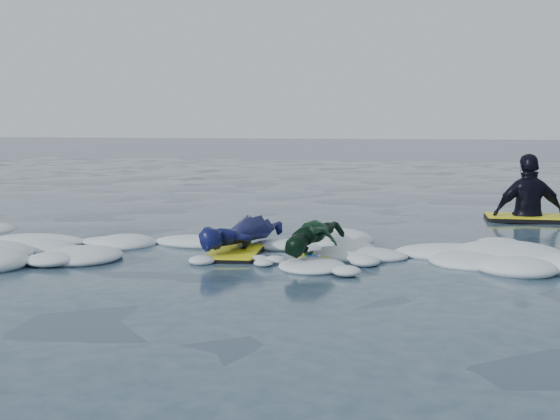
{
  "coord_description": "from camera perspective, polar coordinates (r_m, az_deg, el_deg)",
  "views": [
    {
      "loc": [
        1.71,
        -6.27,
        1.47
      ],
      "look_at": [
        -0.01,
        1.6,
        0.47
      ],
      "focal_mm": 45.0,
      "sensor_mm": 36.0,
      "label": 1
    }
  ],
  "objects": [
    {
      "name": "waiting_rider_unit",
      "position": [
        11.17,
        19.54,
        -0.46
      ],
      "size": [
        1.27,
        0.73,
        1.87
      ],
      "rotation": [
        0.0,
        0.0,
        0.03
      ],
      "color": "black",
      "rests_on": "ground"
    },
    {
      "name": "prone_child_unit",
      "position": [
        7.47,
        2.82,
        -2.56
      ],
      "size": [
        0.74,
        1.2,
        0.43
      ],
      "rotation": [
        0.0,
        0.0,
        1.69
      ],
      "color": "black",
      "rests_on": "ground"
    },
    {
      "name": "prone_woman_unit",
      "position": [
        7.95,
        -3.26,
        -2.14
      ],
      "size": [
        0.88,
        1.59,
        0.39
      ],
      "rotation": [
        0.0,
        0.0,
        1.67
      ],
      "color": "black",
      "rests_on": "ground"
    },
    {
      "name": "foam_band",
      "position": [
        7.64,
        -0.84,
        -4.01
      ],
      "size": [
        12.0,
        3.1,
        0.3
      ],
      "primitive_type": null,
      "color": "white",
      "rests_on": "ground"
    },
    {
      "name": "ground",
      "position": [
        6.66,
        -2.88,
        -5.67
      ],
      "size": [
        120.0,
        120.0,
        0.0
      ],
      "primitive_type": "plane",
      "color": "#172739",
      "rests_on": "ground"
    }
  ]
}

